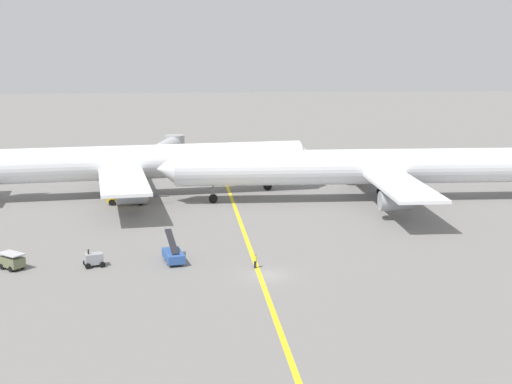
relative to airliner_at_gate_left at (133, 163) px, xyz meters
name	(u,v)px	position (x,y,z in m)	size (l,w,h in m)	color
ground_plane	(266,275)	(16.43, -41.07, -5.17)	(600.00, 600.00, 0.00)	slate
taxiway_stripe	(250,249)	(15.53, -31.07, -5.17)	(0.50, 120.00, 0.01)	yellow
airliner_at_gate_left	(133,163)	(0.00, 0.00, 0.00)	(57.08, 44.35, 14.93)	white
airliner_being_pushed	(366,167)	(34.70, -6.28, -0.10)	(60.81, 44.39, 16.17)	white
pushback_tug	(126,196)	(-0.71, -5.53, -3.98)	(9.04, 3.16, 2.82)	gold
gse_gpu_cart_small	(94,259)	(-1.24, -36.54, -4.37)	(2.48, 2.15, 1.90)	gray
gse_baggage_cart_near_cluster	(12,261)	(-9.57, -36.77, -4.31)	(3.10, 2.97, 1.71)	#666B4C
gse_belt_loader_portside	(173,255)	(6.99, -35.78, -4.34)	(2.64, 5.07, 3.02)	#2D5199
ground_crew_wing_walker_right	(255,261)	(15.51, -38.55, -4.36)	(0.36, 0.36, 1.57)	black
jet_bridge	(167,148)	(4.22, 24.52, -1.18)	(6.85, 17.87, 5.77)	#B7B7BC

